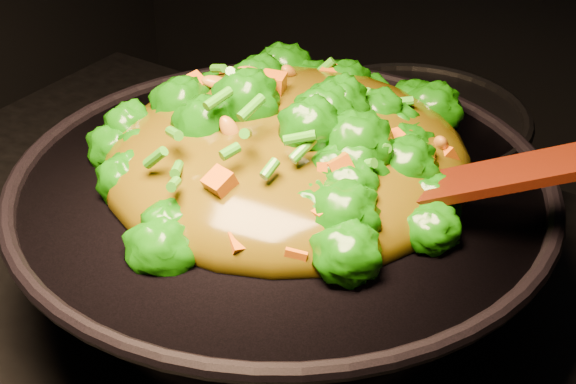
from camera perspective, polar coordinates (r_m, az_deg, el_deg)
The scene contains 4 objects.
wok at distance 0.81m, azimuth -0.39°, elevation -3.33°, with size 0.47×0.47×0.13m, color black, non-canonical shape.
stir_fry at distance 0.77m, azimuth -0.06°, elevation 5.31°, with size 0.33×0.33×0.11m, color #146307, non-canonical shape.
spatula at distance 0.71m, azimuth 13.52°, elevation 1.01°, with size 0.30×0.05×0.01m, color #361405.
back_pot at distance 0.93m, azimuth 7.69°, elevation 1.58°, with size 0.23×0.23×0.13m, color black.
Camera 1 is at (0.31, -0.43, 1.45)m, focal length 55.00 mm.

